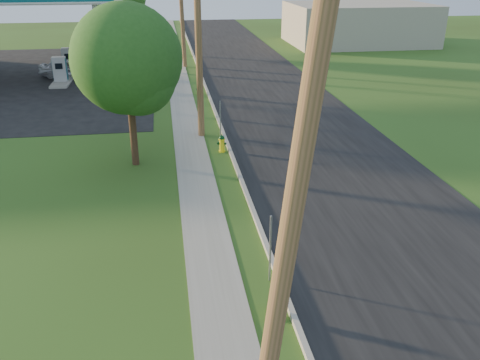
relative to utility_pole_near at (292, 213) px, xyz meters
name	(u,v)px	position (x,y,z in m)	size (l,w,h in m)	color
road	(346,186)	(5.10, 11.00, -4.79)	(8.00, 120.00, 0.02)	black
curb	(245,190)	(1.10, 11.00, -4.73)	(0.15, 120.00, 0.15)	#9B988E
sidewalk	(199,195)	(-0.65, 11.00, -4.79)	(1.50, 120.00, 0.03)	gray
utility_pole_near	(292,213)	(0.00, 0.00, 0.00)	(1.40, 0.32, 9.48)	brown
utility_pole_mid	(198,34)	(0.00, 18.00, 0.15)	(1.40, 0.32, 9.80)	brown
utility_pole_far	(181,5)	(0.00, 36.00, 0.00)	(1.40, 0.32, 9.50)	brown
sign_post_near	(270,249)	(0.85, 5.20, -3.80)	(0.05, 0.04, 2.00)	gray
sign_post_mid	(220,121)	(0.85, 17.00, -3.80)	(0.05, 0.04, 2.00)	gray
sign_post_far	(200,71)	(0.85, 29.20, -3.80)	(0.05, 0.04, 2.00)	gray
fuel_pump_ne	(61,74)	(-8.90, 31.00, -4.08)	(1.20, 3.20, 1.90)	#9B988E
fuel_pump_se	(69,63)	(-8.90, 35.00, -4.08)	(1.20, 3.20, 1.90)	#9B988E
price_pylon	(119,13)	(-3.90, 23.50, 0.63)	(0.34, 2.04, 6.85)	gray
distant_building	(358,24)	(18.60, 46.00, -2.80)	(14.00, 10.00, 4.00)	#9F978A
tree_verge	(130,64)	(-3.02, 14.48, -0.48)	(4.43, 4.43, 6.71)	#322315
hydrant_near	(276,306)	(0.69, 3.63, -4.46)	(0.36, 0.32, 0.70)	#EFBD07
hydrant_mid	(222,144)	(0.74, 15.53, -4.40)	(0.42, 0.38, 0.81)	yellow
hydrant_far	(199,89)	(0.52, 26.55, -4.47)	(0.36, 0.32, 0.69)	#E3CB02
car_silver	(67,68)	(-8.83, 33.35, -4.13)	(1.60, 3.97, 1.35)	silver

